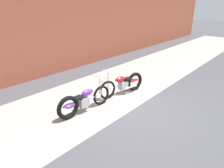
% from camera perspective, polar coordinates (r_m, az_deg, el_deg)
% --- Properties ---
extents(ground_plane, '(80.00, 80.00, 0.00)m').
position_cam_1_polar(ground_plane, '(6.69, 6.22, -6.92)').
color(ground_plane, '#47474C').
extents(sidewalk_slab, '(36.00, 3.50, 0.01)m').
position_cam_1_polar(sidewalk_slab, '(7.70, -4.54, -2.85)').
color(sidewalk_slab, '#9E998E').
rests_on(sidewalk_slab, ground).
extents(brick_building_wall, '(36.00, 0.50, 4.52)m').
position_cam_1_polar(brick_building_wall, '(9.82, -19.91, 15.02)').
color(brick_building_wall, brown).
rests_on(brick_building_wall, ground).
extents(motorcycle_purple, '(2.01, 0.58, 1.03)m').
position_cam_1_polar(motorcycle_purple, '(6.31, -8.54, -4.83)').
color(motorcycle_purple, black).
rests_on(motorcycle_purple, ground).
extents(motorcycle_red, '(1.98, 0.73, 1.03)m').
position_cam_1_polar(motorcycle_red, '(7.62, 3.65, 0.14)').
color(motorcycle_red, black).
rests_on(motorcycle_red, ground).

